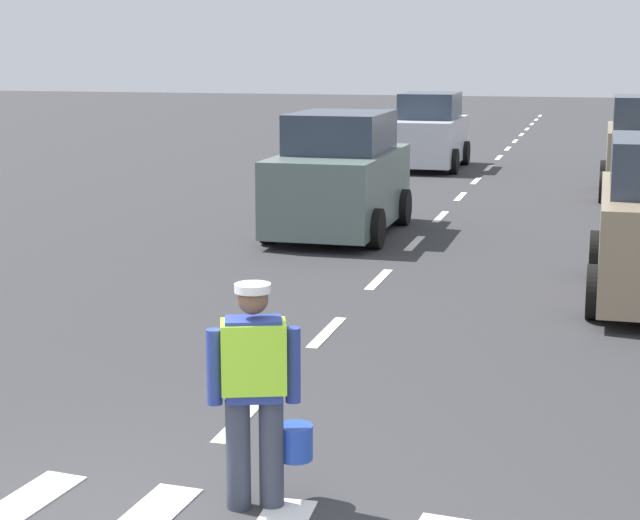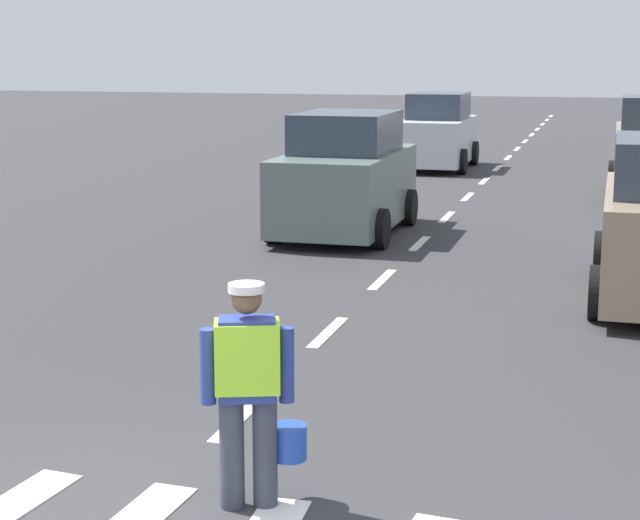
{
  "view_description": "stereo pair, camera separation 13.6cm",
  "coord_description": "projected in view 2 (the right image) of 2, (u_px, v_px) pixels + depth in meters",
  "views": [
    {
      "loc": [
        3.02,
        -5.97,
        3.29
      ],
      "look_at": [
        0.21,
        4.59,
        1.1
      ],
      "focal_mm": 59.49,
      "sensor_mm": 36.0,
      "label": 1
    },
    {
      "loc": [
        3.15,
        -5.93,
        3.29
      ],
      "look_at": [
        0.21,
        4.59,
        1.1
      ],
      "focal_mm": 59.49,
      "sensor_mm": 36.0,
      "label": 2
    }
  ],
  "objects": [
    {
      "name": "car_oncoming_lead",
      "position": [
        345.0,
        178.0,
        18.93
      ],
      "size": [
        2.08,
        4.06,
        2.17
      ],
      "color": "slate",
      "rests_on": "ground"
    },
    {
      "name": "road_worker",
      "position": [
        251.0,
        384.0,
        7.57
      ],
      "size": [
        0.7,
        0.53,
        1.67
      ],
      "color": "#383D4C",
      "rests_on": "ground"
    },
    {
      "name": "ground_plane",
      "position": [
        485.0,
        180.0,
        26.91
      ],
      "size": [
        96.0,
        96.0,
        0.0
      ],
      "primitive_type": "plane",
      "color": "#333335"
    },
    {
      "name": "car_oncoming_second",
      "position": [
        438.0,
        134.0,
        29.29
      ],
      "size": [
        1.95,
        3.85,
        2.08
      ],
      "color": "silver",
      "rests_on": "ground"
    },
    {
      "name": "lane_center_line",
      "position": [
        503.0,
        163.0,
        30.88
      ],
      "size": [
        0.14,
        46.4,
        0.01
      ],
      "color": "silver",
      "rests_on": "ground"
    }
  ]
}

